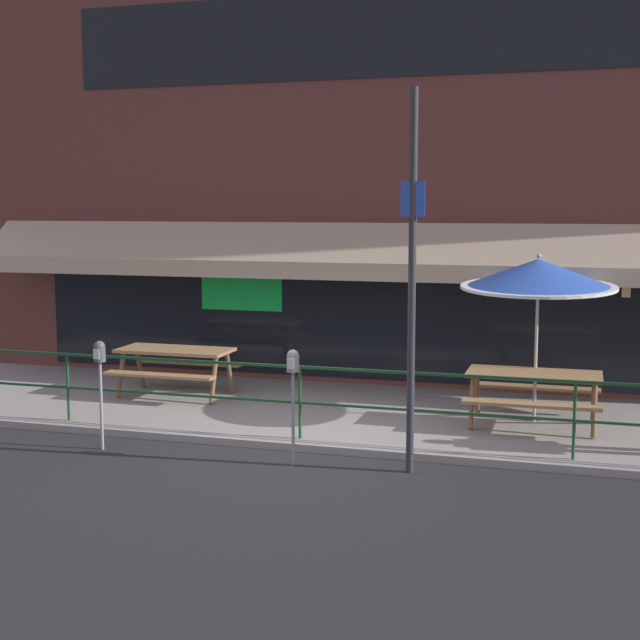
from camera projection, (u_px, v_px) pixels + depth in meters
name	position (u px, v px, depth m)	size (l,w,h in m)	color
ground_plane	(293.00, 452.00, 11.41)	(120.00, 120.00, 0.00)	#232326
patio_deck	(335.00, 413.00, 13.30)	(15.00, 4.00, 0.10)	gray
restaurant_building	(371.00, 143.00, 14.89)	(15.00, 1.60, 8.39)	brown
patio_railing	(300.00, 386.00, 11.59)	(13.84, 0.04, 0.97)	#194723
picnic_table_left	(175.00, 358.00, 14.21)	(1.80, 1.42, 0.76)	#997047
picnic_table_centre	(534.00, 384.00, 12.20)	(1.80, 1.42, 0.76)	#997047
patio_umbrella_centre	(538.00, 275.00, 12.34)	(2.14, 2.14, 2.38)	#B7B2A8
parking_meter_near	(100.00, 362.00, 11.37)	(0.15, 0.16, 1.42)	gray
parking_meter_far	(293.00, 372.00, 10.68)	(0.15, 0.16, 1.42)	gray
street_sign_pole	(412.00, 280.00, 10.24)	(0.28, 0.09, 4.46)	#2D2D33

